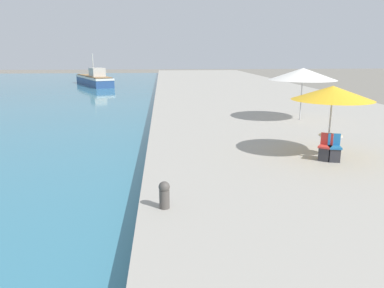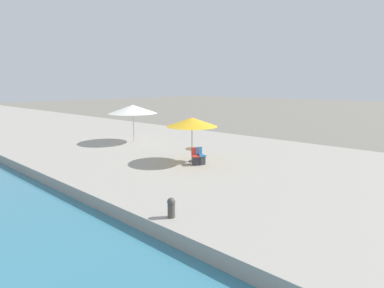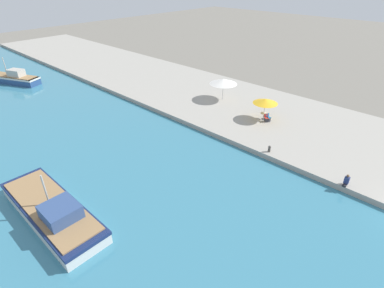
{
  "view_description": "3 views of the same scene",
  "coord_description": "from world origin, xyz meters",
  "px_view_note": "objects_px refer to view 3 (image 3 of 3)",
  "views": [
    {
      "loc": [
        0.62,
        4.26,
        4.09
      ],
      "look_at": [
        1.5,
        15.4,
        1.35
      ],
      "focal_mm": 35.0,
      "sensor_mm": 36.0,
      "label": 1
    },
    {
      "loc": [
        -5.67,
        6.09,
        4.67
      ],
      "look_at": [
        6.38,
        16.57,
        1.55
      ],
      "focal_mm": 28.0,
      "sensor_mm": 36.0,
      "label": 2
    },
    {
      "loc": [
        -21.76,
        1.48,
        15.35
      ],
      "look_at": [
        -4.0,
        18.0,
        1.15
      ],
      "focal_mm": 28.0,
      "sensor_mm": 36.0,
      "label": 3
    }
  ],
  "objects_px": {
    "cafe_chair_right": "(266,119)",
    "person_at_quay": "(346,181)",
    "cafe_chair_left": "(268,119)",
    "cafe_umbrella_white": "(223,81)",
    "fishing_boat_mid": "(10,78)",
    "cafe_umbrella_pink": "(265,101)",
    "mooring_bollard": "(269,149)",
    "cafe_table": "(264,115)",
    "fishing_boat_near": "(52,210)"
  },
  "relations": [
    {
      "from": "cafe_table",
      "to": "cafe_chair_right",
      "type": "relative_size",
      "value": 0.88
    },
    {
      "from": "fishing_boat_mid",
      "to": "cafe_chair_right",
      "type": "distance_m",
      "value": 39.55
    },
    {
      "from": "cafe_table",
      "to": "cafe_chair_right",
      "type": "xyz_separation_m",
      "value": [
        -0.43,
        -0.58,
        -0.21
      ]
    },
    {
      "from": "cafe_umbrella_pink",
      "to": "cafe_chair_left",
      "type": "height_order",
      "value": "cafe_umbrella_pink"
    },
    {
      "from": "cafe_umbrella_white",
      "to": "person_at_quay",
      "type": "height_order",
      "value": "cafe_umbrella_white"
    },
    {
      "from": "fishing_boat_mid",
      "to": "cafe_chair_right",
      "type": "bearing_deg",
      "value": -93.31
    },
    {
      "from": "cafe_chair_right",
      "to": "mooring_bollard",
      "type": "relative_size",
      "value": 1.39
    },
    {
      "from": "person_at_quay",
      "to": "cafe_table",
      "type": "bearing_deg",
      "value": 61.19
    },
    {
      "from": "cafe_umbrella_pink",
      "to": "cafe_umbrella_white",
      "type": "height_order",
      "value": "cafe_umbrella_white"
    },
    {
      "from": "fishing_boat_mid",
      "to": "cafe_umbrella_pink",
      "type": "height_order",
      "value": "fishing_boat_mid"
    },
    {
      "from": "cafe_chair_left",
      "to": "person_at_quay",
      "type": "bearing_deg",
      "value": 73.0
    },
    {
      "from": "cafe_table",
      "to": "cafe_chair_right",
      "type": "distance_m",
      "value": 0.75
    },
    {
      "from": "cafe_umbrella_white",
      "to": "fishing_boat_mid",
      "type": "bearing_deg",
      "value": 118.61
    },
    {
      "from": "cafe_chair_left",
      "to": "person_at_quay",
      "type": "xyz_separation_m",
      "value": [
        -5.99,
        -10.47,
        0.11
      ]
    },
    {
      "from": "cafe_umbrella_white",
      "to": "person_at_quay",
      "type": "distance_m",
      "value": 19.97
    },
    {
      "from": "cafe_chair_right",
      "to": "cafe_umbrella_pink",
      "type": "bearing_deg",
      "value": -85.81
    },
    {
      "from": "cafe_chair_right",
      "to": "person_at_quay",
      "type": "bearing_deg",
      "value": 97.77
    },
    {
      "from": "cafe_chair_right",
      "to": "person_at_quay",
      "type": "relative_size",
      "value": 0.93
    },
    {
      "from": "fishing_boat_near",
      "to": "cafe_chair_right",
      "type": "distance_m",
      "value": 23.19
    },
    {
      "from": "cafe_chair_right",
      "to": "mooring_bollard",
      "type": "bearing_deg",
      "value": 69.55
    },
    {
      "from": "cafe_table",
      "to": "fishing_boat_near",
      "type": "bearing_deg",
      "value": 173.18
    },
    {
      "from": "cafe_umbrella_white",
      "to": "cafe_chair_left",
      "type": "xyz_separation_m",
      "value": [
        -1.72,
        -7.84,
        -2.11
      ]
    },
    {
      "from": "cafe_chair_left",
      "to": "mooring_bollard",
      "type": "height_order",
      "value": "cafe_chair_left"
    },
    {
      "from": "fishing_boat_mid",
      "to": "fishing_boat_near",
      "type": "bearing_deg",
      "value": -128.93
    },
    {
      "from": "cafe_table",
      "to": "mooring_bollard",
      "type": "distance_m",
      "value": 7.16
    },
    {
      "from": "fishing_boat_mid",
      "to": "cafe_umbrella_white",
      "type": "xyz_separation_m",
      "value": [
        15.97,
        -29.28,
        2.17
      ]
    },
    {
      "from": "fishing_boat_mid",
      "to": "cafe_chair_left",
      "type": "height_order",
      "value": "fishing_boat_mid"
    },
    {
      "from": "fishing_boat_mid",
      "to": "person_at_quay",
      "type": "distance_m",
      "value": 48.3
    },
    {
      "from": "cafe_umbrella_pink",
      "to": "cafe_chair_left",
      "type": "distance_m",
      "value": 2.01
    },
    {
      "from": "cafe_chair_left",
      "to": "cafe_table",
      "type": "bearing_deg",
      "value": -90.0
    },
    {
      "from": "cafe_umbrella_pink",
      "to": "cafe_table",
      "type": "height_order",
      "value": "cafe_umbrella_pink"
    },
    {
      "from": "cafe_umbrella_white",
      "to": "person_at_quay",
      "type": "relative_size",
      "value": 3.62
    },
    {
      "from": "fishing_boat_mid",
      "to": "mooring_bollard",
      "type": "distance_m",
      "value": 41.46
    },
    {
      "from": "cafe_table",
      "to": "cafe_umbrella_white",
      "type": "bearing_deg",
      "value": 77.65
    },
    {
      "from": "person_at_quay",
      "to": "fishing_boat_mid",
      "type": "bearing_deg",
      "value": 99.85
    },
    {
      "from": "cafe_chair_right",
      "to": "mooring_bollard",
      "type": "height_order",
      "value": "cafe_chair_right"
    },
    {
      "from": "cafe_chair_right",
      "to": "person_at_quay",
      "type": "xyz_separation_m",
      "value": [
        -5.72,
        -10.59,
        0.11
      ]
    },
    {
      "from": "fishing_boat_near",
      "to": "person_at_quay",
      "type": "relative_size",
      "value": 10.57
    },
    {
      "from": "cafe_chair_left",
      "to": "cafe_umbrella_white",
      "type": "bearing_deg",
      "value": -89.63
    },
    {
      "from": "cafe_table",
      "to": "person_at_quay",
      "type": "xyz_separation_m",
      "value": [
        -6.15,
        -11.18,
        -0.1
      ]
    },
    {
      "from": "fishing_boat_near",
      "to": "cafe_chair_left",
      "type": "xyz_separation_m",
      "value": [
        23.21,
        -3.5,
        0.11
      ]
    },
    {
      "from": "cafe_umbrella_white",
      "to": "mooring_bollard",
      "type": "xyz_separation_m",
      "value": [
        -7.39,
        -11.28,
        -2.09
      ]
    },
    {
      "from": "cafe_umbrella_pink",
      "to": "cafe_chair_right",
      "type": "bearing_deg",
      "value": -121.95
    },
    {
      "from": "fishing_boat_near",
      "to": "fishing_boat_mid",
      "type": "bearing_deg",
      "value": 74.81
    },
    {
      "from": "cafe_umbrella_white",
      "to": "fishing_boat_near",
      "type": "bearing_deg",
      "value": -170.12
    },
    {
      "from": "fishing_boat_mid",
      "to": "cafe_table",
      "type": "height_order",
      "value": "fishing_boat_mid"
    },
    {
      "from": "fishing_boat_mid",
      "to": "person_at_quay",
      "type": "bearing_deg",
      "value": -104.16
    },
    {
      "from": "fishing_boat_mid",
      "to": "cafe_umbrella_pink",
      "type": "bearing_deg",
      "value": -92.51
    },
    {
      "from": "cafe_chair_left",
      "to": "mooring_bollard",
      "type": "relative_size",
      "value": 1.39
    },
    {
      "from": "cafe_umbrella_white",
      "to": "cafe_table",
      "type": "distance_m",
      "value": 7.55
    }
  ]
}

